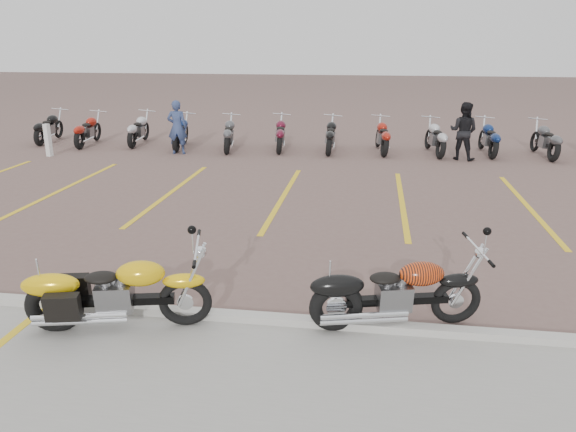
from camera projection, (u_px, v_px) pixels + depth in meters
The scene contains 9 objects.
ground at pixel (245, 262), 9.19m from camera, with size 100.00×100.00×0.00m, color brown.
curb at pixel (211, 315), 7.29m from camera, with size 60.00×0.18×0.12m, color #ADAAA3.
parking_stripes at pixel (283, 197), 12.96m from camera, with size 38.00×5.50×0.01m, color gold, non-canonical shape.
yellow_cruiser at pixel (115, 295), 6.94m from camera, with size 2.25×0.65×0.94m.
flame_cruiser at pixel (392, 295), 6.97m from camera, with size 2.15×0.68×0.90m.
person_a at pixel (177, 127), 17.58m from camera, with size 0.61×0.40×1.68m, color navy.
person_b at pixel (463, 131), 16.72m from camera, with size 0.83×0.65×1.72m, color black.
bollard at pixel (48, 140), 17.31m from camera, with size 0.15×0.15×1.00m, color silver.
bg_bike_row at pixel (329, 135), 18.02m from camera, with size 20.64×2.05×1.10m.
Camera 1 is at (1.98, -8.34, 3.49)m, focal length 35.00 mm.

